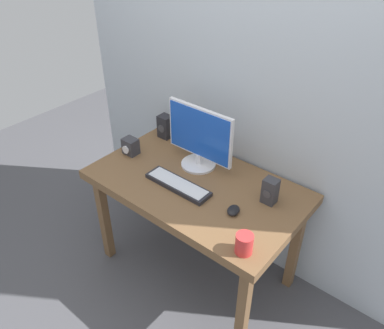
# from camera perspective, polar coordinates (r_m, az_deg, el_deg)

# --- Properties ---
(ground_plane) EXTENTS (6.00, 6.00, 0.00)m
(ground_plane) POSITION_cam_1_polar(r_m,az_deg,el_deg) (2.89, 0.51, -15.01)
(ground_plane) COLOR #4C4C51
(wall_back) EXTENTS (2.60, 0.04, 3.00)m
(wall_back) POSITION_cam_1_polar(r_m,az_deg,el_deg) (2.32, 7.58, 16.78)
(wall_back) COLOR #B2BCC6
(wall_back) RESTS_ON ground_plane
(desk) EXTENTS (1.31, 0.76, 0.78)m
(desk) POSITION_cam_1_polar(r_m,az_deg,el_deg) (2.40, 0.59, -4.26)
(desk) COLOR brown
(desk) RESTS_ON ground_plane
(monitor) EXTENTS (0.48, 0.22, 0.41)m
(monitor) POSITION_cam_1_polar(r_m,az_deg,el_deg) (2.40, 1.12, 3.98)
(monitor) COLOR silver
(monitor) RESTS_ON desk
(keyboard_primary) EXTENTS (0.43, 0.12, 0.03)m
(keyboard_primary) POSITION_cam_1_polar(r_m,az_deg,el_deg) (2.31, -2.10, -2.99)
(keyboard_primary) COLOR #232328
(keyboard_primary) RESTS_ON desk
(mouse) EXTENTS (0.09, 0.11, 0.03)m
(mouse) POSITION_cam_1_polar(r_m,az_deg,el_deg) (2.14, 6.15, -6.75)
(mouse) COLOR black
(mouse) RESTS_ON desk
(speaker_right) EXTENTS (0.08, 0.07, 0.16)m
(speaker_right) POSITION_cam_1_polar(r_m,az_deg,el_deg) (2.20, 11.47, -3.86)
(speaker_right) COLOR #333338
(speaker_right) RESTS_ON desk
(speaker_left) EXTENTS (0.09, 0.09, 0.17)m
(speaker_left) POSITION_cam_1_polar(r_m,az_deg,el_deg) (2.77, -3.97, 5.63)
(speaker_left) COLOR #232328
(speaker_left) RESTS_ON desk
(audio_controller) EXTENTS (0.10, 0.09, 0.11)m
(audio_controller) POSITION_cam_1_polar(r_m,az_deg,el_deg) (2.62, -9.09, 2.66)
(audio_controller) COLOR #333338
(audio_controller) RESTS_ON desk
(coffee_mug) EXTENTS (0.09, 0.09, 0.11)m
(coffee_mug) POSITION_cam_1_polar(r_m,az_deg,el_deg) (1.91, 7.72, -11.54)
(coffee_mug) COLOR red
(coffee_mug) RESTS_ON desk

